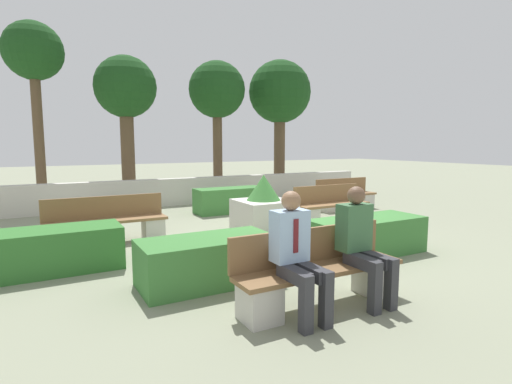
% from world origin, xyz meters
% --- Properties ---
extents(ground_plane, '(60.00, 60.00, 0.00)m').
position_xyz_m(ground_plane, '(0.00, 0.00, 0.00)').
color(ground_plane, gray).
extents(perimeter_wall, '(12.46, 0.30, 0.79)m').
position_xyz_m(perimeter_wall, '(0.00, 5.33, 0.39)').
color(perimeter_wall, beige).
rests_on(perimeter_wall, ground_plane).
extents(bench_front, '(2.05, 0.49, 0.84)m').
position_xyz_m(bench_front, '(-1.25, -2.54, 0.33)').
color(bench_front, brown).
rests_on(bench_front, ground_plane).
extents(bench_left_side, '(1.84, 0.48, 0.84)m').
position_xyz_m(bench_left_side, '(1.95, 1.10, 0.32)').
color(bench_left_side, brown).
rests_on(bench_left_side, ground_plane).
extents(bench_right_side, '(2.11, 0.48, 0.84)m').
position_xyz_m(bench_right_side, '(-2.88, 1.53, 0.33)').
color(bench_right_side, brown).
rests_on(bench_right_side, ground_plane).
extents(bench_back, '(1.76, 0.49, 0.84)m').
position_xyz_m(bench_back, '(3.46, 2.32, 0.32)').
color(bench_back, brown).
rests_on(bench_back, ground_plane).
extents(person_seated_man, '(0.38, 0.63, 1.32)m').
position_xyz_m(person_seated_man, '(-1.66, -2.68, 0.72)').
color(person_seated_man, '#333338').
rests_on(person_seated_man, ground_plane).
extents(person_seated_woman, '(0.38, 0.63, 1.32)m').
position_xyz_m(person_seated_woman, '(-0.77, -2.68, 0.72)').
color(person_seated_woman, '#333338').
rests_on(person_seated_woman, ground_plane).
extents(hedge_block_near_left, '(1.96, 0.80, 0.59)m').
position_xyz_m(hedge_block_near_left, '(0.73, -1.25, 0.30)').
color(hedge_block_near_left, '#3D7A38').
rests_on(hedge_block_near_left, ground_plane).
extents(hedge_block_near_right, '(2.19, 0.79, 0.61)m').
position_xyz_m(hedge_block_near_right, '(-3.98, 0.23, 0.30)').
color(hedge_block_near_right, '#33702D').
rests_on(hedge_block_near_right, ground_plane).
extents(hedge_block_mid_left, '(1.83, 0.69, 0.64)m').
position_xyz_m(hedge_block_mid_left, '(0.47, 3.45, 0.32)').
color(hedge_block_mid_left, '#3D7A38').
rests_on(hedge_block_mid_left, ground_plane).
extents(hedge_block_mid_right, '(1.73, 0.83, 0.60)m').
position_xyz_m(hedge_block_mid_right, '(-2.08, -1.29, 0.30)').
color(hedge_block_mid_right, '#3D7A38').
rests_on(hedge_block_mid_right, ground_plane).
extents(planter_corner_left, '(1.07, 1.07, 1.16)m').
position_xyz_m(planter_corner_left, '(0.12, 1.07, 0.47)').
color(planter_corner_left, beige).
rests_on(planter_corner_left, ground_plane).
extents(tree_leftmost, '(1.56, 1.56, 5.07)m').
position_xyz_m(tree_leftmost, '(-3.82, 6.70, 4.13)').
color(tree_leftmost, brown).
rests_on(tree_leftmost, ground_plane).
extents(tree_center_left, '(1.83, 1.83, 4.40)m').
position_xyz_m(tree_center_left, '(-1.46, 6.62, 3.34)').
color(tree_center_left, brown).
rests_on(tree_center_left, ground_plane).
extents(tree_center_right, '(1.90, 1.90, 4.56)m').
position_xyz_m(tree_center_right, '(1.56, 6.72, 3.52)').
color(tree_center_right, brown).
rests_on(tree_center_right, ground_plane).
extents(tree_rightmost, '(2.28, 2.28, 4.83)m').
position_xyz_m(tree_rightmost, '(4.08, 6.74, 3.60)').
color(tree_rightmost, brown).
rests_on(tree_rightmost, ground_plane).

